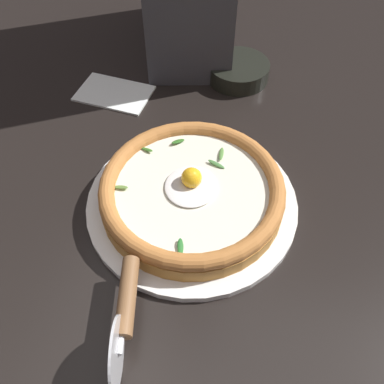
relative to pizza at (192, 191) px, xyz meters
name	(u,v)px	position (x,y,z in m)	size (l,w,h in m)	color
ground_plane	(180,218)	(-0.02, 0.01, -0.05)	(2.40, 2.40, 0.03)	black
pizza_plate	(192,203)	(0.00, 0.00, -0.03)	(0.32, 0.32, 0.01)	white
pizza	(192,191)	(0.00, 0.00, 0.00)	(0.27, 0.27, 0.06)	#B87A33
side_bowl	(238,71)	(0.33, 0.00, -0.02)	(0.12, 0.12, 0.03)	black
pizza_cutter	(125,314)	(-0.21, 0.02, 0.01)	(0.16, 0.06, 0.08)	silver
folded_napkin	(114,92)	(0.22, 0.22, -0.03)	(0.14, 0.09, 0.01)	white
pepper_shaker	(185,54)	(0.33, 0.11, 0.00)	(0.03, 0.03, 0.08)	silver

